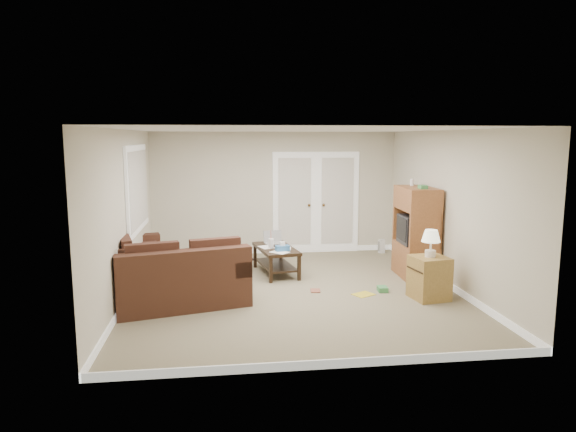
{
  "coord_description": "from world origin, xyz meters",
  "views": [
    {
      "loc": [
        -1.07,
        -7.69,
        2.39
      ],
      "look_at": [
        -0.01,
        0.61,
        1.1
      ],
      "focal_mm": 32.0,
      "sensor_mm": 36.0,
      "label": 1
    }
  ],
  "objects": [
    {
      "name": "floor_book",
      "position": [
        0.27,
        -0.03,
        0.01
      ],
      "size": [
        0.18,
        0.22,
        0.02
      ],
      "primitive_type": "imported",
      "rotation": [
        0.0,
        0.0,
        -0.14
      ],
      "color": "brown",
      "rests_on": "floor"
    },
    {
      "name": "baseboards",
      "position": [
        0.0,
        0.0,
        0.05
      ],
      "size": [
        5.0,
        5.5,
        0.1
      ],
      "primitive_type": null,
      "color": "white",
      "rests_on": "floor"
    },
    {
      "name": "sectional_sofa",
      "position": [
        -2.1,
        0.13,
        0.34
      ],
      "size": [
        2.51,
        2.96,
        0.87
      ],
      "rotation": [
        0.0,
        0.0,
        0.25
      ],
      "color": "#45271A",
      "rests_on": "floor"
    },
    {
      "name": "tv_armoire",
      "position": [
        2.2,
        0.59,
        0.78
      ],
      "size": [
        0.56,
        0.99,
        1.67
      ],
      "rotation": [
        0.0,
        0.0,
        -0.03
      ],
      "color": "brown",
      "rests_on": "floor"
    },
    {
      "name": "floor_greenbox",
      "position": [
        1.38,
        -0.19,
        0.04
      ],
      "size": [
        0.16,
        0.2,
        0.08
      ],
      "primitive_type": "cube",
      "rotation": [
        0.0,
        0.0,
        -0.07
      ],
      "color": "#3E8A49",
      "rests_on": "floor"
    },
    {
      "name": "window_left",
      "position": [
        -2.46,
        1.0,
        1.55
      ],
      "size": [
        0.05,
        1.92,
        1.42
      ],
      "color": "white",
      "rests_on": "wall_left"
    },
    {
      "name": "space_heater",
      "position": [
        2.2,
        2.45,
        0.14
      ],
      "size": [
        0.13,
        0.11,
        0.28
      ],
      "primitive_type": "cube",
      "rotation": [
        0.0,
        0.0,
        0.19
      ],
      "color": "white",
      "rests_on": "floor"
    },
    {
      "name": "wall_left",
      "position": [
        -2.5,
        0.0,
        1.25
      ],
      "size": [
        0.02,
        5.5,
        2.5
      ],
      "primitive_type": "cube",
      "color": "beige",
      "rests_on": "floor"
    },
    {
      "name": "ceiling",
      "position": [
        0.0,
        0.0,
        2.5
      ],
      "size": [
        5.0,
        5.5,
        0.02
      ],
      "primitive_type": "cube",
      "color": "white",
      "rests_on": "wall_back"
    },
    {
      "name": "french_doors",
      "position": [
        0.85,
        2.71,
        1.04
      ],
      "size": [
        1.8,
        0.05,
        2.13
      ],
      "color": "white",
      "rests_on": "floor"
    },
    {
      "name": "floor",
      "position": [
        0.0,
        0.0,
        0.0
      ],
      "size": [
        5.5,
        5.5,
        0.0
      ],
      "primitive_type": "plane",
      "color": "gray",
      "rests_on": "ground"
    },
    {
      "name": "floor_magazine",
      "position": [
        1.04,
        -0.31,
        0.0
      ],
      "size": [
        0.38,
        0.36,
        0.01
      ],
      "primitive_type": "cube",
      "rotation": [
        0.0,
        0.0,
        0.49
      ],
      "color": "gold",
      "rests_on": "floor"
    },
    {
      "name": "wall_back",
      "position": [
        0.0,
        2.75,
        1.25
      ],
      "size": [
        5.0,
        0.02,
        2.5
      ],
      "primitive_type": "cube",
      "color": "beige",
      "rests_on": "floor"
    },
    {
      "name": "wall_front",
      "position": [
        0.0,
        -2.75,
        1.25
      ],
      "size": [
        5.0,
        0.02,
        2.5
      ],
      "primitive_type": "cube",
      "color": "beige",
      "rests_on": "floor"
    },
    {
      "name": "wall_right",
      "position": [
        2.5,
        0.0,
        1.25
      ],
      "size": [
        0.02,
        5.5,
        2.5
      ],
      "primitive_type": "cube",
      "color": "beige",
      "rests_on": "floor"
    },
    {
      "name": "coffee_table",
      "position": [
        -0.16,
        1.1,
        0.26
      ],
      "size": [
        0.78,
        1.25,
        0.79
      ],
      "rotation": [
        0.0,
        0.0,
        0.18
      ],
      "color": "black",
      "rests_on": "floor"
    },
    {
      "name": "side_cabinet",
      "position": [
        1.95,
        -0.62,
        0.38
      ],
      "size": [
        0.56,
        0.56,
        1.04
      ],
      "rotation": [
        0.0,
        0.0,
        0.16
      ],
      "color": "olive",
      "rests_on": "floor"
    }
  ]
}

